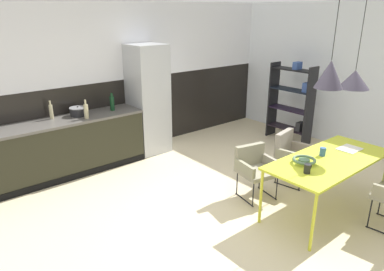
{
  "coord_description": "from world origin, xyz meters",
  "views": [
    {
      "loc": [
        -3.09,
        -2.76,
        2.47
      ],
      "look_at": [
        -0.31,
        0.6,
        0.93
      ],
      "focal_mm": 32.63,
      "sensor_mm": 36.0,
      "label": 1
    }
  ],
  "objects": [
    {
      "name": "ground_plane",
      "position": [
        0.0,
        0.0,
        0.0
      ],
      "size": [
        8.68,
        8.68,
        0.0
      ],
      "primitive_type": "plane",
      "color": "beige"
    },
    {
      "name": "back_wall_splashback_dark",
      "position": [
        0.0,
        2.85,
        0.67
      ],
      "size": [
        6.68,
        0.12,
        1.34
      ],
      "primitive_type": "cube",
      "color": "black",
      "rests_on": "ground"
    },
    {
      "name": "back_wall_panel_upper",
      "position": [
        0.0,
        2.85,
        2.0
      ],
      "size": [
        6.68,
        0.12,
        1.34
      ],
      "primitive_type": "cube",
      "color": "silver",
      "rests_on": "back_wall_splashback_dark"
    },
    {
      "name": "side_wall_right",
      "position": [
        3.28,
        0.0,
        1.34
      ],
      "size": [
        0.12,
        5.82,
        2.67
      ],
      "primitive_type": "cube",
      "color": "silver",
      "rests_on": "ground"
    },
    {
      "name": "kitchen_counter",
      "position": [
        -1.65,
        2.49,
        0.45
      ],
      "size": [
        3.11,
        0.63,
        0.9
      ],
      "color": "#28281A",
      "rests_on": "ground"
    },
    {
      "name": "refrigerator_column",
      "position": [
        0.21,
        2.49,
        0.98
      ],
      "size": [
        0.61,
        0.6,
        1.96
      ],
      "primitive_type": "cube",
      "color": "#ADAFB2",
      "rests_on": "ground"
    },
    {
      "name": "dining_table",
      "position": [
        0.8,
        -0.77,
        0.7
      ],
      "size": [
        1.81,
        0.79,
        0.74
      ],
      "color": "gold",
      "rests_on": "ground"
    },
    {
      "name": "armchair_facing_counter",
      "position": [
        0.4,
        0.1,
        0.47
      ],
      "size": [
        0.57,
        0.56,
        0.72
      ],
      "rotation": [
        0.0,
        0.0,
        2.93
      ],
      "color": "gray",
      "rests_on": "ground"
    },
    {
      "name": "armchair_head_of_table",
      "position": [
        1.16,
        0.05,
        0.5
      ],
      "size": [
        0.56,
        0.55,
        0.78
      ],
      "rotation": [
        0.0,
        0.0,
        3.33
      ],
      "color": "gray",
      "rests_on": "ground"
    },
    {
      "name": "fruit_bowl",
      "position": [
        0.42,
        -0.64,
        0.78
      ],
      "size": [
        0.28,
        0.28,
        0.06
      ],
      "color": "#4C704C",
      "rests_on": "dining_table"
    },
    {
      "name": "open_book",
      "position": [
        1.28,
        -0.77,
        0.75
      ],
      "size": [
        0.3,
        0.24,
        0.02
      ],
      "color": "white",
      "rests_on": "dining_table"
    },
    {
      "name": "mug_tall_blue",
      "position": [
        0.21,
        -0.82,
        0.8
      ],
      "size": [
        0.12,
        0.07,
        0.11
      ],
      "color": "black",
      "rests_on": "dining_table"
    },
    {
      "name": "mug_dark_espresso",
      "position": [
        0.81,
        -0.65,
        0.8
      ],
      "size": [
        0.12,
        0.08,
        0.11
      ],
      "color": "#335B93",
      "rests_on": "dining_table"
    },
    {
      "name": "cooking_pot",
      "position": [
        -1.07,
        2.56,
        0.97
      ],
      "size": [
        0.27,
        0.27,
        0.16
      ],
      "color": "black",
      "rests_on": "kitchen_counter"
    },
    {
      "name": "bottle_spice_small",
      "position": [
        -0.5,
        2.49,
        1.03
      ],
      "size": [
        0.07,
        0.07,
        0.3
      ],
      "color": "#0F3319",
      "rests_on": "kitchen_counter"
    },
    {
      "name": "bottle_wine_green",
      "position": [
        -1.46,
        2.65,
        1.02
      ],
      "size": [
        0.06,
        0.06,
        0.29
      ],
      "color": "tan",
      "rests_on": "kitchen_counter"
    },
    {
      "name": "bottle_oil_tall",
      "position": [
        -1.03,
        2.32,
        1.02
      ],
      "size": [
        0.07,
        0.07,
        0.3
      ],
      "color": "tan",
      "rests_on": "kitchen_counter"
    },
    {
      "name": "open_shelf_unit",
      "position": [
        2.7,
        1.15,
        0.82
      ],
      "size": [
        0.3,
        0.89,
        1.58
      ],
      "rotation": [
        0.0,
        0.0,
        -1.57
      ],
      "color": "black",
      "rests_on": "ground"
    },
    {
      "name": "pendant_lamp_over_table_near",
      "position": [
        0.44,
        -0.81,
        1.84
      ],
      "size": [
        0.31,
        0.31,
        0.93
      ],
      "color": "black"
    },
    {
      "name": "pendant_lamp_over_table_far",
      "position": [
        1.16,
        -0.74,
        1.69
      ],
      "size": [
        0.37,
        0.37,
        1.04
      ],
      "color": "black"
    }
  ]
}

